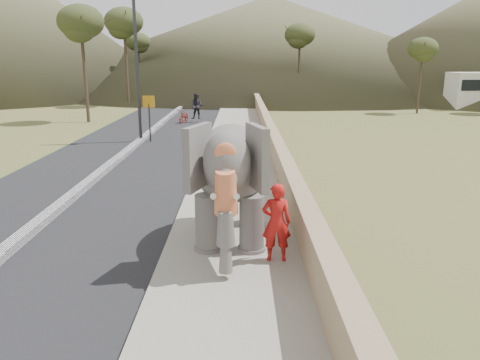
# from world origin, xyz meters

# --- Properties ---
(ground) EXTENTS (160.00, 160.00, 0.00)m
(ground) POSITION_xyz_m (0.00, 0.00, 0.00)
(ground) COLOR olive
(ground) RESTS_ON ground
(road) EXTENTS (7.00, 120.00, 0.03)m
(road) POSITION_xyz_m (-5.00, 10.00, 0.01)
(road) COLOR black
(road) RESTS_ON ground
(median) EXTENTS (0.35, 120.00, 0.22)m
(median) POSITION_xyz_m (-5.00, 10.00, 0.11)
(median) COLOR black
(median) RESTS_ON ground
(walkway) EXTENTS (3.00, 120.00, 0.15)m
(walkway) POSITION_xyz_m (0.00, 10.00, 0.07)
(walkway) COLOR #9E9687
(walkway) RESTS_ON ground
(parapet) EXTENTS (0.30, 120.00, 1.10)m
(parapet) POSITION_xyz_m (1.65, 10.00, 0.55)
(parapet) COLOR tan
(parapet) RESTS_ON ground
(lamppost) EXTENTS (1.76, 0.36, 8.00)m
(lamppost) POSITION_xyz_m (-4.69, 15.33, 4.87)
(lamppost) COLOR #303135
(lamppost) RESTS_ON ground
(signboard) EXTENTS (0.60, 0.08, 2.40)m
(signboard) POSITION_xyz_m (-4.50, 15.32, 1.64)
(signboard) COLOR #2D2D33
(signboard) RESTS_ON ground
(distant_car) EXTENTS (4.25, 1.77, 1.44)m
(distant_car) POSITION_xyz_m (19.56, 34.62, 0.72)
(distant_car) COLOR silver
(distant_car) RESTS_ON ground
(hill_far) EXTENTS (80.00, 80.00, 14.00)m
(hill_far) POSITION_xyz_m (5.00, 70.00, 7.00)
(hill_far) COLOR brown
(hill_far) RESTS_ON ground
(elephant_and_man) EXTENTS (2.28, 3.91, 2.80)m
(elephant_and_man) POSITION_xyz_m (0.02, 1.58, 1.54)
(elephant_and_man) COLOR slate
(elephant_and_man) RESTS_ON ground
(motorcyclist) EXTENTS (1.84, 1.82, 2.00)m
(motorcyclist) POSITION_xyz_m (-3.17, 22.90, 0.79)
(motorcyclist) COLOR maroon
(motorcyclist) RESTS_ON ground
(trees) EXTENTS (48.80, 43.43, 8.86)m
(trees) POSITION_xyz_m (3.63, 31.05, 3.75)
(trees) COLOR #473828
(trees) RESTS_ON ground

